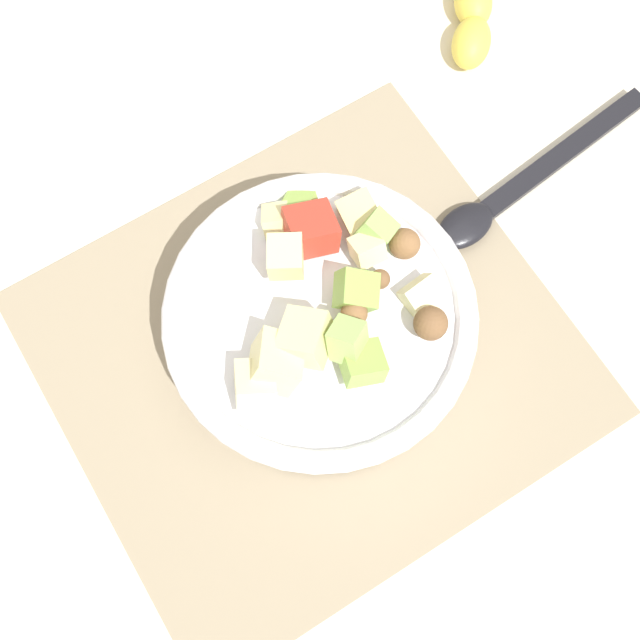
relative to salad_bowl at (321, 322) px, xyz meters
name	(u,v)px	position (x,y,z in m)	size (l,w,h in m)	color
ground_plane	(309,354)	(0.02, 0.01, -0.05)	(2.40, 2.40, 0.00)	silver
placemat	(309,353)	(0.02, 0.01, -0.04)	(0.41, 0.37, 0.01)	gray
salad_bowl	(321,322)	(0.00, 0.00, 0.00)	(0.25, 0.25, 0.11)	white
serving_spoon	(512,192)	(-0.21, -0.02, -0.03)	(0.25, 0.05, 0.01)	black
banana_whole	(469,2)	(-0.29, -0.21, -0.03)	(0.10, 0.14, 0.04)	yellow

